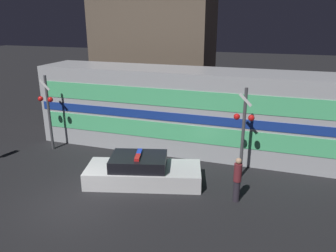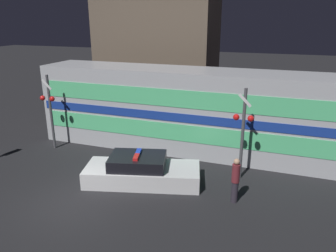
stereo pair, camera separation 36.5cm
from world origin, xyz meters
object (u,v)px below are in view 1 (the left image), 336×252
Objects in this scene: train at (188,110)px; pedestrian at (237,179)px; police_car at (142,172)px; crossing_signal_near at (243,128)px.

train reaches higher than pedestrian.
pedestrian is at bearing -18.81° from police_car.
train is 4.09m from crossing_signal_near.
train reaches higher than police_car.
train is 3.12× the size of police_car.
train is at bearing 140.13° from crossing_signal_near.
crossing_signal_near is at bearing 92.19° from pedestrian.
police_car is 2.86× the size of pedestrian.
train is 5.80m from pedestrian.
police_car is 4.10m from pedestrian.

